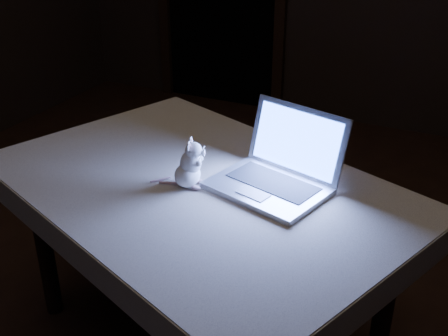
% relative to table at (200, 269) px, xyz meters
% --- Properties ---
extents(table, '(1.53, 1.26, 0.70)m').
position_rel_table_xyz_m(table, '(0.00, 0.00, 0.00)').
color(table, black).
rests_on(table, floor).
extents(tablecloth, '(1.57, 1.21, 0.10)m').
position_rel_table_xyz_m(tablecloth, '(0.03, -0.03, 0.31)').
color(tablecloth, beige).
rests_on(tablecloth, table).
extents(laptop, '(0.43, 0.40, 0.24)m').
position_rel_table_xyz_m(laptop, '(0.23, 0.05, 0.48)').
color(laptop, '#BBBBC0').
rests_on(laptop, tablecloth).
extents(plush_mouse, '(0.16, 0.16, 0.17)m').
position_rel_table_xyz_m(plush_mouse, '(-0.02, -0.03, 0.44)').
color(plush_mouse, white).
rests_on(plush_mouse, tablecloth).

